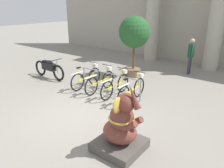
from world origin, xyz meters
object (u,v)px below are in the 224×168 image
at_px(person_pedestrian, 191,53).
at_px(potted_tree, 134,35).
at_px(bicycle_0, 87,77).
at_px(motorcycle, 49,68).
at_px(bicycle_2, 116,85).
at_px(elephant_statue, 121,128).
at_px(bicycle_1, 101,81).
at_px(bicycle_3, 132,90).

distance_m(person_pedestrian, potted_tree, 2.88).
distance_m(bicycle_0, motorcycle, 2.18).
bearing_deg(bicycle_0, potted_tree, 73.77).
bearing_deg(bicycle_2, elephant_statue, -51.31).
height_order(bicycle_1, bicycle_3, same).
bearing_deg(bicycle_1, elephant_statue, -42.41).
distance_m(bicycle_1, bicycle_3, 1.45).
distance_m(bicycle_3, elephant_statue, 2.77).
xyz_separation_m(bicycle_1, motorcycle, (-2.89, -0.18, 0.06)).
bearing_deg(bicycle_3, potted_tree, 121.56).
distance_m(bicycle_1, bicycle_2, 0.72).
bearing_deg(bicycle_3, person_pedestrian, 83.54).
distance_m(bicycle_0, elephant_statue, 4.25).
bearing_deg(person_pedestrian, potted_tree, -136.04).
bearing_deg(bicycle_3, bicycle_0, 179.33).
bearing_deg(elephant_statue, potted_tree, 119.47).
bearing_deg(elephant_statue, bicycle_3, 117.33).
relative_size(bicycle_2, motorcycle, 0.84).
bearing_deg(potted_tree, person_pedestrian, 43.96).
bearing_deg(bicycle_3, bicycle_1, 178.98).
distance_m(bicycle_2, bicycle_3, 0.73).
bearing_deg(person_pedestrian, bicycle_2, -105.84).
xyz_separation_m(bicycle_0, motorcycle, (-2.17, -0.18, 0.06)).
height_order(bicycle_1, potted_tree, potted_tree).
distance_m(elephant_statue, person_pedestrian, 6.83).
bearing_deg(bicycle_0, motorcycle, -175.21).
xyz_separation_m(motorcycle, potted_tree, (2.86, 2.57, 1.44)).
distance_m(bicycle_0, bicycle_3, 2.17).
distance_m(bicycle_1, person_pedestrian, 4.74).
xyz_separation_m(bicycle_1, potted_tree, (-0.03, 2.38, 1.50)).
bearing_deg(bicycle_2, bicycle_1, -179.49).
relative_size(elephant_statue, person_pedestrian, 0.99).
bearing_deg(person_pedestrian, bicycle_0, -121.87).
relative_size(bicycle_1, elephant_statue, 1.00).
xyz_separation_m(elephant_statue, person_pedestrian, (-0.78, 6.77, 0.45)).
distance_m(bicycle_0, potted_tree, 2.90).
bearing_deg(bicycle_3, elephant_statue, -62.67).
relative_size(elephant_statue, potted_tree, 0.62).
relative_size(bicycle_3, potted_tree, 0.62).
distance_m(bicycle_2, elephant_statue, 3.20).
bearing_deg(motorcycle, elephant_statue, -22.30).
distance_m(bicycle_2, person_pedestrian, 4.48).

